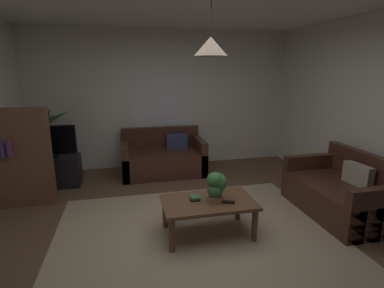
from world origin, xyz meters
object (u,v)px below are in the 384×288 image
(coffee_table, at_px, (208,206))
(potted_plant_on_table, at_px, (216,185))
(couch_right_side, at_px, (342,194))
(tv_stand, at_px, (52,172))
(book_on_table_1, at_px, (195,197))
(pendant_lamp, at_px, (211,46))
(potted_palm_corner, at_px, (45,143))
(couch_under_window, at_px, (163,159))
(book_on_table_0, at_px, (195,199))
(tv, at_px, (48,141))
(remote_on_table_0, at_px, (228,202))
(bookshelf_corner, at_px, (24,158))

(coffee_table, height_order, potted_plant_on_table, potted_plant_on_table)
(couch_right_side, bearing_deg, tv_stand, -115.48)
(book_on_table_1, bearing_deg, pendant_lamp, -22.29)
(potted_plant_on_table, relative_size, tv_stand, 0.40)
(potted_palm_corner, bearing_deg, couch_under_window, -7.08)
(book_on_table_1, xyz_separation_m, tv_stand, (-1.98, 1.98, -0.21))
(couch_under_window, relative_size, couch_right_side, 1.04)
(couch_under_window, xyz_separation_m, potted_palm_corner, (-2.07, 0.26, 0.36))
(book_on_table_0, distance_m, tv, 2.81)
(book_on_table_0, height_order, tv, tv)
(remote_on_table_0, distance_m, bookshelf_corner, 2.93)
(coffee_table, relative_size, pendant_lamp, 1.74)
(potted_plant_on_table, distance_m, potted_palm_corner, 3.51)
(bookshelf_corner, bearing_deg, tv, 74.06)
(potted_palm_corner, bearing_deg, bookshelf_corner, -90.48)
(couch_under_window, height_order, coffee_table, couch_under_window)
(coffee_table, distance_m, book_on_table_0, 0.17)
(tv, height_order, potted_palm_corner, potted_palm_corner)
(couch_right_side, distance_m, pendant_lamp, 2.67)
(couch_right_side, bearing_deg, book_on_table_1, -88.43)
(book_on_table_0, relative_size, tv_stand, 0.13)
(couch_right_side, bearing_deg, coffee_table, -86.46)
(potted_plant_on_table, bearing_deg, tv, 137.16)
(potted_plant_on_table, bearing_deg, tv_stand, 136.86)
(couch_right_side, relative_size, tv, 1.68)
(book_on_table_1, xyz_separation_m, bookshelf_corner, (-2.16, 1.31, 0.25))
(remote_on_table_0, bearing_deg, coffee_table, 82.84)
(book_on_table_1, bearing_deg, tv, 135.32)
(tv_stand, height_order, tv, tv)
(book_on_table_0, distance_m, book_on_table_1, 0.03)
(potted_plant_on_table, distance_m, tv, 3.01)
(remote_on_table_0, xyz_separation_m, pendant_lamp, (-0.20, 0.10, 1.70))
(coffee_table, bearing_deg, book_on_table_0, 162.15)
(book_on_table_0, distance_m, potted_palm_corner, 3.30)
(couch_under_window, distance_m, book_on_table_0, 2.25)
(coffee_table, height_order, tv_stand, tv_stand)
(potted_palm_corner, bearing_deg, book_on_table_1, -49.04)
(remote_on_table_0, bearing_deg, tv_stand, 67.66)
(potted_palm_corner, bearing_deg, tv, -71.53)
(couch_under_window, distance_m, couch_right_side, 3.04)
(couch_under_window, distance_m, pendant_lamp, 2.96)
(coffee_table, xyz_separation_m, remote_on_table_0, (0.20, -0.10, 0.08))
(pendant_lamp, bearing_deg, remote_on_table_0, -27.45)
(tv_stand, xyz_separation_m, pendant_lamp, (2.13, -2.04, 1.89))
(potted_plant_on_table, bearing_deg, book_on_table_0, 161.45)
(book_on_table_0, bearing_deg, remote_on_table_0, -23.53)
(couch_right_side, distance_m, potted_plant_on_table, 1.87)
(couch_right_side, distance_m, potted_palm_corner, 4.87)
(tv, bearing_deg, tv_stand, 90.00)
(tv_stand, relative_size, pendant_lamp, 1.46)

